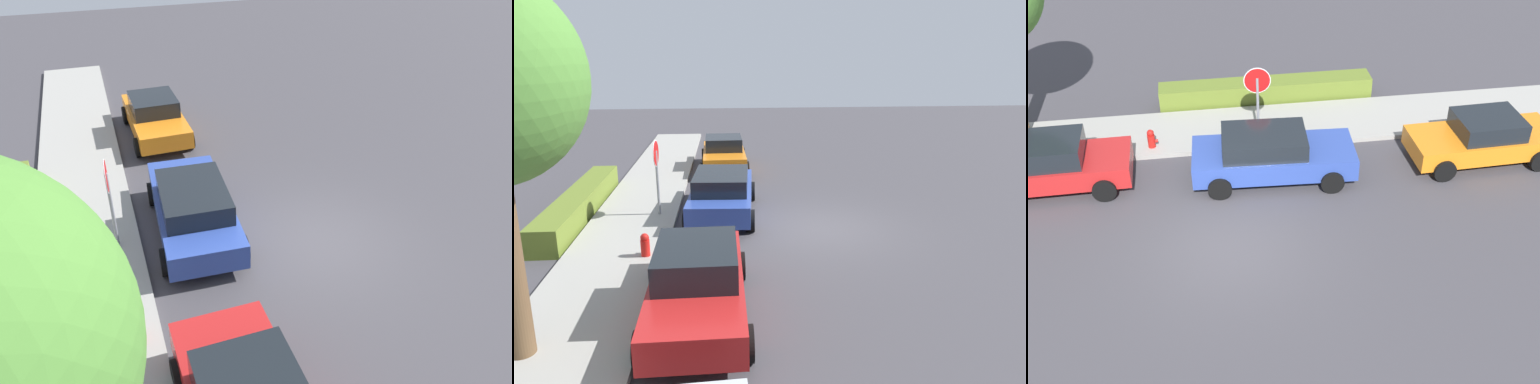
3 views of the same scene
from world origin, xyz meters
The scene contains 8 objects.
ground_plane centered at (0.00, 0.00, 0.00)m, with size 60.00×60.00×0.00m, color #423F44.
sidewalk_curb centered at (0.00, 5.42, 0.07)m, with size 32.00×2.50×0.14m, color #9E9B93.
stop_sign centered at (1.24, 4.70, 1.67)m, with size 0.79×0.08×2.43m.
parked_car_blue centered at (1.37, 2.78, 0.74)m, with size 4.54×2.21×1.41m.
parked_car_red centered at (-4.69, 3.20, 0.73)m, with size 4.53×2.00×1.47m.
parked_car_orange centered at (7.51, 2.76, 0.71)m, with size 4.26×2.03×1.40m.
fire_hydrant centered at (-1.95, 4.63, 0.36)m, with size 0.30×0.22×0.72m.
front_yard_hedge centered at (1.80, 7.21, 0.37)m, with size 7.04×0.86×0.75m.
Camera 3 is at (-0.51, -11.92, 10.34)m, focal length 45.00 mm.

